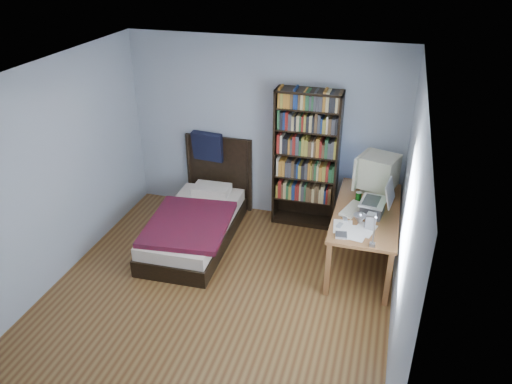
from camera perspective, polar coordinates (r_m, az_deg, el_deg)
room at (r=5.01m, az=-4.99°, el=-1.18°), size 4.20×4.24×2.50m
desk at (r=6.59m, az=12.61°, el=-2.55°), size 0.75×1.61×0.73m
crt_monitor at (r=6.35m, az=13.64°, el=2.26°), size 0.56×0.52×0.51m
laptop at (r=5.91m, az=13.38°, el=-1.54°), size 0.40×0.40×0.44m
desk_lamp at (r=4.83m, az=12.03°, el=-3.38°), size 0.23×0.51×0.61m
keyboard at (r=6.00m, az=10.93°, el=-1.96°), size 0.28×0.44×0.04m
speaker at (r=5.65m, az=12.97°, el=-3.26°), size 0.11×0.11×0.19m
soda_can at (r=6.18m, az=11.62°, el=-0.58°), size 0.07×0.07×0.13m
mouse at (r=6.26m, az=12.49°, el=-0.77°), size 0.07×0.12×0.04m
phone_silver at (r=5.79m, az=10.16°, el=-3.09°), size 0.07×0.11×0.02m
phone_grey at (r=5.66m, az=9.52°, el=-3.77°), size 0.07×0.11×0.02m
external_drive at (r=5.49m, az=9.71°, el=-4.90°), size 0.14×0.14×0.03m
bookshelf at (r=6.68m, az=5.75°, el=3.67°), size 0.86×0.30×1.91m
bed at (r=6.65m, az=-6.78°, el=-3.28°), size 1.10×2.02×1.16m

